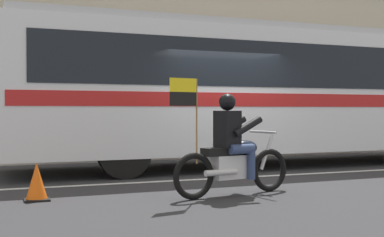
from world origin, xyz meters
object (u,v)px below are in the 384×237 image
Objects in this scene: motorcycle_with_rider at (232,152)px; traffic_cone at (37,183)px; fire_hydrant at (321,136)px; transit_bus at (266,86)px.

motorcycle_with_rider is 3.93× the size of traffic_cone.
fire_hydrant is 1.36× the size of traffic_cone.
traffic_cone is at bearing 167.76° from motorcycle_with_rider.
motorcycle_with_rider is at bearing -133.91° from fire_hydrant.
motorcycle_with_rider is at bearing -12.24° from traffic_cone.
motorcycle_with_rider is 2.88× the size of fire_hydrant.
fire_hydrant is (3.35, 2.54, -1.37)m from transit_bus.
transit_bus is 5.58× the size of motorcycle_with_rider.
transit_bus reaches higher than motorcycle_with_rider.
motorcycle_with_rider is (-2.61, -3.66, -1.22)m from transit_bus.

